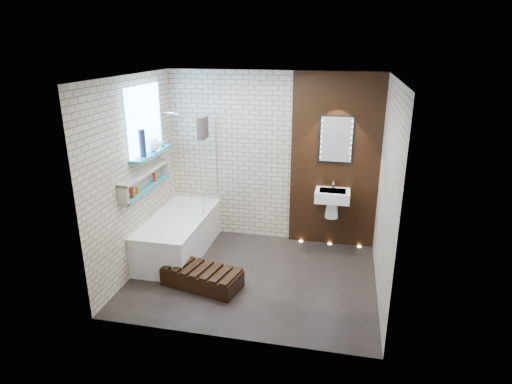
% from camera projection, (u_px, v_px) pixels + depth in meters
% --- Properties ---
extents(ground, '(3.20, 3.20, 0.00)m').
position_uv_depth(ground, '(254.00, 276.00, 5.79)').
color(ground, black).
rests_on(ground, ground).
extents(room_shell, '(3.24, 3.20, 2.60)m').
position_uv_depth(room_shell, '(253.00, 185.00, 5.36)').
color(room_shell, '#B8AA92').
rests_on(room_shell, ground).
extents(walnut_panel, '(1.30, 0.06, 2.60)m').
position_uv_depth(walnut_panel, '(335.00, 162.00, 6.35)').
color(walnut_panel, black).
rests_on(walnut_panel, ground).
extents(clerestory_window, '(0.18, 1.00, 0.94)m').
position_uv_depth(clerestory_window, '(145.00, 127.00, 5.80)').
color(clerestory_window, '#7FADE0').
rests_on(clerestory_window, room_shell).
extents(display_niche, '(0.14, 1.30, 0.26)m').
position_uv_depth(display_niche, '(146.00, 181.00, 5.84)').
color(display_niche, teal).
rests_on(display_niche, room_shell).
extents(bathtub, '(0.79, 1.74, 0.70)m').
position_uv_depth(bathtub, '(179.00, 235.00, 6.35)').
color(bathtub, white).
rests_on(bathtub, ground).
extents(bath_screen, '(0.01, 0.78, 1.40)m').
position_uv_depth(bath_screen, '(209.00, 163.00, 6.36)').
color(bath_screen, white).
rests_on(bath_screen, bathtub).
extents(towel, '(0.09, 0.23, 0.31)m').
position_uv_depth(towel, '(203.00, 128.00, 5.98)').
color(towel, black).
rests_on(towel, bath_screen).
extents(shower_head, '(0.18, 0.18, 0.02)m').
position_uv_depth(shower_head, '(180.00, 113.00, 6.27)').
color(shower_head, silver).
rests_on(shower_head, room_shell).
extents(washbasin, '(0.50, 0.36, 0.58)m').
position_uv_depth(washbasin, '(332.00, 199.00, 6.34)').
color(washbasin, white).
rests_on(washbasin, walnut_panel).
extents(led_mirror, '(0.50, 0.02, 0.70)m').
position_uv_depth(led_mirror, '(336.00, 139.00, 6.20)').
color(led_mirror, black).
rests_on(led_mirror, walnut_panel).
extents(walnut_step, '(1.08, 0.66, 0.22)m').
position_uv_depth(walnut_step, '(202.00, 278.00, 5.54)').
color(walnut_step, black).
rests_on(walnut_step, ground).
extents(niche_bottles, '(0.06, 0.73, 0.13)m').
position_uv_depth(niche_bottles, '(142.00, 186.00, 5.73)').
color(niche_bottles, maroon).
rests_on(niche_bottles, display_niche).
extents(sill_vases, '(0.19, 0.69, 0.37)m').
position_uv_depth(sill_vases, '(151.00, 144.00, 5.86)').
color(sill_vases, teal).
rests_on(sill_vases, clerestory_window).
extents(floor_uplights, '(0.96, 0.06, 0.01)m').
position_uv_depth(floor_uplights, '(330.00, 244.00, 6.71)').
color(floor_uplights, '#FFD899').
rests_on(floor_uplights, ground).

